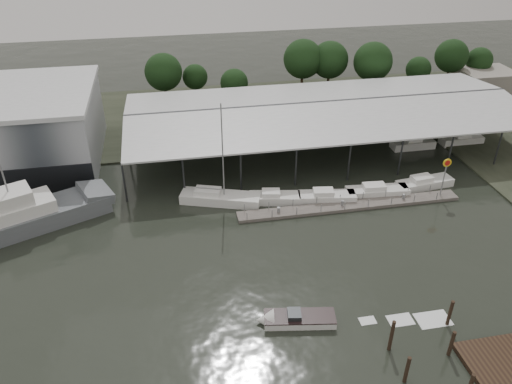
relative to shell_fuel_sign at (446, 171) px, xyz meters
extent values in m
plane|color=black|center=(-27.00, -9.99, -3.93)|extent=(200.00, 200.00, 0.00)
cube|color=#393E2F|center=(-27.00, 32.01, -3.83)|extent=(140.00, 30.00, 0.30)
cube|color=#A2A6AC|center=(-55.00, 20.01, 1.07)|extent=(24.00, 20.00, 10.00)
cube|color=#2A2C2E|center=(-10.00, 18.01, 2.84)|extent=(58.00, 0.40, 0.30)
cylinder|color=#2A2C2E|center=(-39.00, 6.51, -1.18)|extent=(0.24, 0.24, 5.50)
cylinder|color=#2A2C2E|center=(-39.00, 29.51, -1.18)|extent=(0.24, 0.24, 5.50)
cylinder|color=#2A2C2E|center=(19.00, 29.51, -1.18)|extent=(0.24, 0.24, 5.50)
cube|color=slate|center=(-12.00, 0.01, -3.73)|extent=(28.00, 2.00, 0.40)
cylinder|color=gray|center=(-25.00, -0.89, -3.13)|extent=(0.10, 0.10, 1.20)
cylinder|color=gray|center=(1.00, 0.91, -3.13)|extent=(0.10, 0.10, 1.20)
cube|color=gray|center=(-13.00, 0.01, -3.23)|extent=(0.30, 0.30, 0.70)
cylinder|color=gray|center=(0.00, 0.01, -1.43)|extent=(0.16, 0.16, 5.00)
cylinder|color=yellow|center=(0.00, 0.01, 1.07)|extent=(1.10, 0.12, 1.10)
cylinder|color=red|center=(0.00, -0.06, 1.07)|extent=(0.70, 0.05, 0.70)
cube|color=gray|center=(28.00, 35.01, -1.93)|extent=(10.00, 8.00, 4.00)
cube|color=slate|center=(-49.99, 2.89, -3.03)|extent=(18.78, 11.91, 2.40)
cube|color=slate|center=(-42.60, 6.16, -2.03)|extent=(5.09, 5.71, 1.86)
cube|color=white|center=(-50.99, 2.44, -1.24)|extent=(9.54, 7.21, 1.80)
cube|color=white|center=(-50.99, 2.44, 0.47)|extent=(5.44, 4.96, 1.61)
cylinder|color=gray|center=(-50.99, 2.44, 2.87)|extent=(0.18, 0.18, 3.50)
cube|color=silver|center=(-27.49, 4.08, -3.43)|extent=(10.22, 5.66, 1.40)
cube|color=white|center=(-28.99, 4.59, -2.53)|extent=(3.58, 2.72, 0.80)
cylinder|color=gray|center=(-27.02, 3.92, 3.13)|extent=(0.16, 0.16, 12.16)
cylinder|color=gray|center=(-28.71, 4.49, -2.03)|extent=(3.35, 1.24, 0.12)
cube|color=silver|center=(-23.05, -17.38, -3.58)|extent=(6.63, 3.00, 0.90)
cone|color=silver|center=(-26.14, -16.88, -3.58)|extent=(1.90, 2.23, 2.00)
cube|color=black|center=(-23.05, -17.38, -3.18)|extent=(6.64, 3.06, 0.12)
cube|color=#2A2C2E|center=(-23.55, -17.30, -2.93)|extent=(1.41, 1.57, 0.50)
cube|color=white|center=(-16.93, -18.37, -3.91)|extent=(2.30, 1.50, 0.04)
cube|color=white|center=(-13.97, -18.85, -3.91)|extent=(3.10, 2.00, 0.04)
cube|color=white|center=(-11.01, -19.33, -3.91)|extent=(3.90, 2.50, 0.04)
cube|color=silver|center=(-20.82, 2.93, -3.43)|extent=(6.65, 3.34, 1.10)
cube|color=white|center=(-21.32, 2.93, -2.63)|extent=(2.48, 1.99, 0.70)
cube|color=silver|center=(-14.35, 1.96, -3.43)|extent=(7.38, 3.22, 1.10)
cube|color=white|center=(-14.85, 1.96, -2.63)|extent=(2.71, 1.96, 0.70)
cube|color=silver|center=(-7.63, 2.04, -3.43)|extent=(8.11, 2.82, 1.10)
cube|color=white|center=(-8.13, 2.04, -2.63)|extent=(2.90, 1.82, 0.70)
cube|color=silver|center=(-0.72, 2.86, -3.43)|extent=(7.86, 3.14, 1.10)
cube|color=white|center=(-1.22, 2.86, -2.63)|extent=(2.85, 1.93, 0.70)
cylinder|color=#34241A|center=(-11.68, -23.28, -2.89)|extent=(0.32, 0.32, 3.27)
cylinder|color=#34241A|center=(-16.49, -25.08, -2.85)|extent=(0.32, 0.32, 3.34)
cylinder|color=#34241A|center=(-16.37, -21.81, -2.59)|extent=(0.32, 0.32, 3.86)
cylinder|color=#34241A|center=(-10.06, -20.11, -2.83)|extent=(0.32, 0.32, 3.39)
cylinder|color=#312216|center=(-32.98, 37.65, -1.62)|extent=(0.50, 0.50, 4.62)
sphere|color=#1A3A17|center=(-32.98, 37.65, 2.54)|extent=(6.47, 6.47, 6.47)
cylinder|color=#312216|center=(-27.43, 39.95, -2.31)|extent=(0.50, 0.50, 3.23)
sphere|color=#1A3A17|center=(-27.43, 39.95, 0.60)|extent=(4.53, 4.53, 4.53)
cylinder|color=#312216|center=(-21.07, 34.60, -2.20)|extent=(0.50, 0.50, 3.45)
sphere|color=#1A3A17|center=(-21.07, 34.60, 0.90)|extent=(4.82, 4.82, 4.82)
cylinder|color=#312216|center=(-7.72, 38.66, -1.39)|extent=(0.50, 0.50, 5.07)
sphere|color=#1A3A17|center=(-7.72, 38.66, 3.18)|extent=(7.10, 7.10, 7.10)
cylinder|color=#312216|center=(-2.73, 38.21, -1.50)|extent=(0.50, 0.50, 4.85)
sphere|color=#1A3A17|center=(-2.73, 38.21, 2.86)|extent=(6.79, 6.79, 6.79)
cylinder|color=#312216|center=(4.38, 35.09, -1.43)|extent=(0.50, 0.50, 4.99)
sphere|color=#1A3A17|center=(4.38, 35.09, 3.06)|extent=(6.98, 6.98, 6.98)
cylinder|color=#312216|center=(14.18, 36.21, -2.26)|extent=(0.50, 0.50, 3.33)
sphere|color=#1A3A17|center=(14.18, 36.21, 0.74)|extent=(4.66, 4.66, 4.66)
cylinder|color=#312216|center=(21.63, 38.04, -1.69)|extent=(0.50, 0.50, 4.48)
sphere|color=#1A3A17|center=(21.63, 38.04, 2.35)|extent=(6.27, 6.27, 6.27)
cylinder|color=#312216|center=(27.94, 38.24, -2.14)|extent=(0.50, 0.50, 3.57)
sphere|color=#1A3A17|center=(27.94, 38.24, 1.07)|extent=(5.00, 5.00, 5.00)
camera|label=1|loc=(-32.95, -48.52, 29.53)|focal=35.00mm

